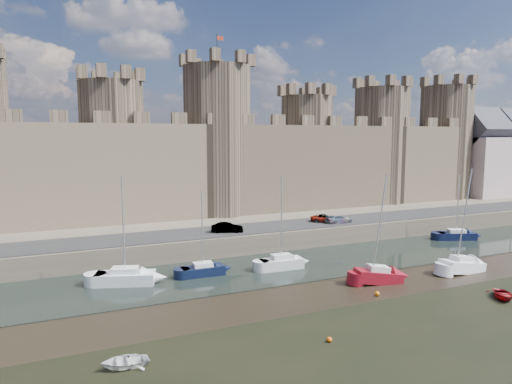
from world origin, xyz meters
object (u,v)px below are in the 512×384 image
(sailboat_2, at_px, (281,262))
(sailboat_5, at_px, (462,265))
(car_2, at_px, (339,219))
(sailboat_4, at_px, (378,275))
(sailboat_0, at_px, (125,277))
(car_3, at_px, (325,218))
(sailboat_1, at_px, (203,269))
(sailboat_3, at_px, (456,235))
(car_1, at_px, (227,228))

(sailboat_2, distance_m, sailboat_5, 19.66)
(car_2, height_order, sailboat_4, sailboat_4)
(sailboat_5, bearing_deg, sailboat_0, 161.60)
(sailboat_4, bearing_deg, car_3, 85.03)
(sailboat_1, distance_m, sailboat_4, 18.11)
(sailboat_0, relative_size, sailboat_4, 0.96)
(car_2, distance_m, sailboat_5, 18.67)
(sailboat_1, distance_m, sailboat_5, 28.11)
(sailboat_1, height_order, sailboat_4, sailboat_4)
(sailboat_1, relative_size, sailboat_3, 0.98)
(car_3, bearing_deg, sailboat_2, 150.19)
(car_2, xyz_separation_m, sailboat_2, (-13.84, -9.34, -2.27))
(sailboat_3, distance_m, sailboat_4, 25.28)
(sailboat_3, distance_m, sailboat_5, 16.84)
(sailboat_1, xyz_separation_m, sailboat_2, (8.72, -1.12, 0.09))
(sailboat_2, distance_m, sailboat_4, 10.62)
(car_3, relative_size, sailboat_2, 0.38)
(sailboat_4, bearing_deg, sailboat_1, 160.99)
(sailboat_0, xyz_separation_m, sailboat_5, (34.23, -10.34, -0.03))
(car_2, xyz_separation_m, sailboat_5, (3.74, -18.15, -2.30))
(sailboat_1, height_order, sailboat_3, sailboat_3)
(car_3, distance_m, sailboat_3, 18.95)
(car_2, relative_size, sailboat_1, 0.45)
(car_1, xyz_separation_m, car_2, (16.68, -0.30, -0.07))
(sailboat_1, height_order, sailboat_2, sailboat_2)
(sailboat_0, height_order, sailboat_3, sailboat_0)
(sailboat_0, height_order, sailboat_2, sailboat_0)
(car_3, relative_size, sailboat_5, 0.35)
(sailboat_2, bearing_deg, car_2, 37.27)
(car_1, bearing_deg, sailboat_4, -131.38)
(sailboat_0, xyz_separation_m, sailboat_2, (16.66, -1.53, -0.00))
(sailboat_5, bearing_deg, sailboat_2, 151.78)
(sailboat_1, xyz_separation_m, sailboat_4, (15.59, -9.23, 0.07))
(car_3, relative_size, sailboat_4, 0.36)
(sailboat_4, bearing_deg, sailboat_0, 169.35)
(car_1, bearing_deg, sailboat_5, -112.17)
(sailboat_0, bearing_deg, sailboat_2, 13.32)
(sailboat_4, bearing_deg, sailboat_2, 141.88)
(car_2, bearing_deg, car_3, 39.90)
(sailboat_0, distance_m, sailboat_2, 16.73)
(car_3, distance_m, sailboat_4, 19.98)
(car_3, bearing_deg, car_1, 113.90)
(sailboat_4, relative_size, sailboat_5, 0.99)
(car_2, bearing_deg, car_1, 89.53)
(car_3, height_order, sailboat_3, sailboat_3)
(car_2, xyz_separation_m, sailboat_3, (15.75, -6.35, -2.36))
(sailboat_3, bearing_deg, car_3, 175.88)
(sailboat_3, height_order, sailboat_4, sailboat_4)
(car_2, relative_size, sailboat_0, 0.38)
(sailboat_0, height_order, sailboat_1, sailboat_0)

